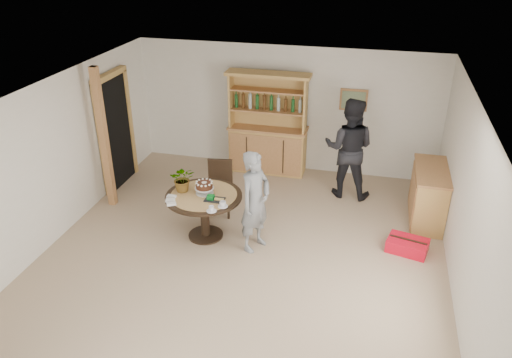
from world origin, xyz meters
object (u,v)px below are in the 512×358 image
object	(u,v)px
hutch	(268,139)
red_suitcase	(407,245)
adult_person	(349,148)
sideboard	(429,195)
teen_boy	(255,202)
dining_table	(204,203)
dining_chair	(220,184)

from	to	relation	value
hutch	red_suitcase	size ratio (longest dim) A/B	3.01
adult_person	red_suitcase	distance (m)	2.13
sideboard	teen_boy	xyz separation A→B (m)	(-2.62, -1.50, 0.33)
dining_table	teen_boy	size ratio (longest dim) A/B	0.75
sideboard	dining_table	world-z (taller)	sideboard
dining_table	dining_chair	distance (m)	0.83
dining_chair	red_suitcase	size ratio (longest dim) A/B	1.39
dining_chair	red_suitcase	bearing A→B (deg)	-17.63
hutch	red_suitcase	xyz separation A→B (m)	(2.73, -2.29, -0.59)
dining_table	red_suitcase	distance (m)	3.21
hutch	red_suitcase	world-z (taller)	hutch
dining_table	red_suitcase	size ratio (longest dim) A/B	1.77
dining_table	adult_person	distance (m)	2.88
dining_table	red_suitcase	world-z (taller)	dining_table
hutch	dining_table	xyz separation A→B (m)	(-0.43, -2.64, -0.08)
dining_table	sideboard	bearing A→B (deg)	21.95
red_suitcase	sideboard	bearing A→B (deg)	87.05
hutch	adult_person	bearing A→B (deg)	-21.80
red_suitcase	dining_chair	bearing A→B (deg)	-174.88
hutch	red_suitcase	distance (m)	3.61
sideboard	teen_boy	world-z (taller)	teen_boy
sideboard	dining_table	xyz separation A→B (m)	(-3.47, -1.40, 0.13)
adult_person	teen_boy	bearing A→B (deg)	64.69
hutch	dining_chair	world-z (taller)	hutch
adult_person	red_suitcase	world-z (taller)	adult_person
adult_person	dining_table	bearing A→B (deg)	48.77
dining_chair	red_suitcase	world-z (taller)	dining_chair
adult_person	dining_chair	bearing A→B (deg)	33.98
sideboard	teen_boy	distance (m)	3.03
dining_chair	adult_person	xyz separation A→B (m)	(2.08, 1.15, 0.39)
teen_boy	red_suitcase	distance (m)	2.45
red_suitcase	adult_person	bearing A→B (deg)	137.47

